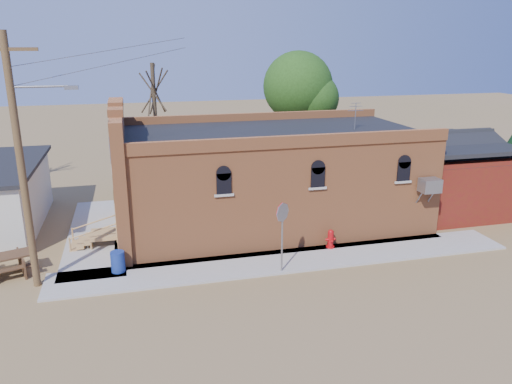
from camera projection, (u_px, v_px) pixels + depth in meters
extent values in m
plane|color=olive|center=(260.00, 275.00, 19.25)|extent=(120.00, 120.00, 0.00)
cube|color=#9E9991|center=(290.00, 260.00, 20.42)|extent=(19.00, 2.20, 0.08)
cube|color=#9E9991|center=(98.00, 233.00, 23.32)|extent=(2.60, 10.00, 0.08)
cube|color=#C9703D|center=(271.00, 179.00, 24.17)|extent=(14.00, 7.00, 4.50)
cube|color=black|center=(272.00, 132.00, 23.51)|extent=(13.80, 6.80, 0.12)
cube|color=#C9703D|center=(121.00, 175.00, 22.34)|extent=(0.50, 7.40, 5.80)
cube|color=navy|center=(112.00, 157.00, 20.84)|extent=(0.08, 1.10, 1.56)
cube|color=gray|center=(430.00, 185.00, 21.85)|extent=(0.85, 0.65, 0.60)
cube|color=#602310|center=(442.00, 179.00, 26.60)|extent=(5.00, 6.00, 3.20)
cylinder|color=#47351C|center=(21.00, 167.00, 17.13)|extent=(0.26, 0.26, 9.00)
cube|color=#47351C|center=(5.00, 49.00, 16.01)|extent=(2.00, 0.12, 0.12)
cylinder|color=gray|center=(39.00, 87.00, 16.57)|extent=(1.80, 0.08, 0.08)
cube|color=gray|center=(71.00, 87.00, 16.82)|extent=(0.45, 0.22, 0.14)
cylinder|color=#423426|center=(156.00, 128.00, 29.53)|extent=(0.24, 0.24, 7.50)
cylinder|color=#423426|center=(297.00, 130.00, 32.28)|extent=(0.28, 0.28, 6.30)
sphere|color=#214213|center=(298.00, 86.00, 31.48)|extent=(4.40, 4.40, 4.40)
cylinder|color=#A7090D|center=(330.00, 247.00, 21.61)|extent=(0.48, 0.48, 0.07)
cylinder|color=#A7090D|center=(331.00, 239.00, 21.51)|extent=(0.33, 0.33, 0.62)
sphere|color=#A7090D|center=(331.00, 232.00, 21.42)|extent=(0.25, 0.25, 0.25)
cylinder|color=#A7090D|center=(332.00, 241.00, 21.36)|extent=(0.16, 0.17, 0.11)
cylinder|color=#A7090D|center=(327.00, 240.00, 21.47)|extent=(0.17, 0.16, 0.11)
cylinder|color=#A7090D|center=(334.00, 239.00, 21.55)|extent=(0.17, 0.16, 0.11)
cylinder|color=gray|center=(282.00, 241.00, 19.06)|extent=(0.08, 0.08, 2.52)
cylinder|color=gray|center=(283.00, 212.00, 18.71)|extent=(0.62, 0.49, 0.76)
cylinder|color=red|center=(282.00, 212.00, 18.75)|extent=(0.62, 0.49, 0.76)
cylinder|color=navy|center=(118.00, 262.00, 19.25)|extent=(0.60, 0.60, 0.82)
cube|color=#4D321F|center=(24.00, 263.00, 19.40)|extent=(0.57, 1.51, 0.79)
cube|color=#4D321F|center=(3.00, 257.00, 18.92)|extent=(2.20, 1.50, 0.07)
cube|color=#4D321F|center=(7.00, 271.00, 18.53)|extent=(2.00, 0.92, 0.06)
cube|color=#4D321F|center=(2.00, 259.00, 19.51)|extent=(2.00, 0.92, 0.06)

